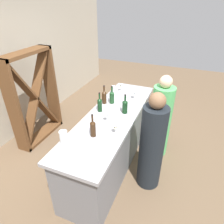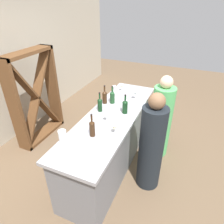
% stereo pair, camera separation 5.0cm
% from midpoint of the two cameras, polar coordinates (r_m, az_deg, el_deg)
% --- Properties ---
extents(ground_plane, '(12.00, 12.00, 0.00)m').
position_cam_midpoint_polar(ground_plane, '(3.67, 0.40, -13.80)').
color(ground_plane, brown).
extents(back_wall, '(8.00, 0.10, 2.80)m').
position_cam_midpoint_polar(back_wall, '(4.19, -28.97, 10.61)').
color(back_wall, '#B2A893').
rests_on(back_wall, ground).
extents(bar_counter, '(2.53, 0.73, 0.96)m').
position_cam_midpoint_polar(bar_counter, '(3.35, 0.43, -7.82)').
color(bar_counter, slate).
rests_on(bar_counter, ground).
extents(wine_rack, '(1.07, 0.28, 1.74)m').
position_cam_midpoint_polar(wine_rack, '(4.08, -20.53, 3.94)').
color(wine_rack, brown).
rests_on(wine_rack, ground).
extents(wine_bottle_leftmost_amber_brown, '(0.07, 0.07, 0.32)m').
position_cam_midpoint_polar(wine_bottle_leftmost_amber_brown, '(2.58, -5.11, -4.47)').
color(wine_bottle_leftmost_amber_brown, '#331E0F').
rests_on(wine_bottle_leftmost_amber_brown, bar_counter).
extents(wine_bottle_second_left_dark_green, '(0.07, 0.07, 0.32)m').
position_cam_midpoint_polar(wine_bottle_second_left_dark_green, '(3.13, -3.00, 2.24)').
color(wine_bottle_second_left_dark_green, black).
rests_on(wine_bottle_second_left_dark_green, bar_counter).
extents(wine_bottle_center_dark_green, '(0.08, 0.08, 0.31)m').
position_cam_midpoint_polar(wine_bottle_center_dark_green, '(3.08, 4.18, 1.67)').
color(wine_bottle_center_dark_green, black).
rests_on(wine_bottle_center_dark_green, bar_counter).
extents(wine_bottle_second_right_amber_brown, '(0.08, 0.08, 0.32)m').
position_cam_midpoint_polar(wine_bottle_second_right_amber_brown, '(3.37, -1.67, 4.41)').
color(wine_bottle_second_right_amber_brown, '#331E0F').
rests_on(wine_bottle_second_right_amber_brown, bar_counter).
extents(wine_bottle_rightmost_olive_green, '(0.08, 0.08, 0.31)m').
position_cam_midpoint_polar(wine_bottle_rightmost_olive_green, '(3.37, 0.52, 4.36)').
color(wine_bottle_rightmost_olive_green, '#193D1E').
rests_on(wine_bottle_rightmost_olive_green, bar_counter).
extents(wine_glass_near_left, '(0.06, 0.06, 0.14)m').
position_cam_midpoint_polar(wine_glass_near_left, '(2.62, 1.34, -4.47)').
color(wine_glass_near_left, white).
rests_on(wine_glass_near_left, bar_counter).
extents(wine_glass_near_center, '(0.08, 0.08, 0.14)m').
position_cam_midpoint_polar(wine_glass_near_center, '(3.53, 7.05, 5.12)').
color(wine_glass_near_center, white).
rests_on(wine_glass_near_center, bar_counter).
extents(wine_glass_near_right, '(0.07, 0.07, 0.14)m').
position_cam_midpoint_polar(wine_glass_near_right, '(2.87, -1.02, -0.96)').
color(wine_glass_near_right, white).
rests_on(wine_glass_near_right, bar_counter).
extents(wine_glass_far_left, '(0.06, 0.06, 0.14)m').
position_cam_midpoint_polar(wine_glass_far_left, '(3.83, 3.18, 7.26)').
color(wine_glass_far_left, white).
rests_on(wine_glass_far_left, bar_counter).
extents(wine_glass_far_center, '(0.07, 0.07, 0.15)m').
position_cam_midpoint_polar(wine_glass_far_center, '(3.72, 0.97, 6.75)').
color(wine_glass_far_center, white).
rests_on(wine_glass_far_center, bar_counter).
extents(water_pitcher, '(0.10, 0.10, 0.21)m').
position_cam_midpoint_polar(water_pitcher, '(2.49, -13.23, -7.22)').
color(water_pitcher, silver).
rests_on(water_pitcher, bar_counter).
extents(person_left_guest, '(0.40, 0.40, 1.49)m').
position_cam_midpoint_polar(person_left_guest, '(3.55, 14.14, -2.39)').
color(person_left_guest, '#4CA559').
rests_on(person_left_guest, ground).
extents(person_center_guest, '(0.41, 0.41, 1.54)m').
position_cam_midpoint_polar(person_center_guest, '(2.92, 11.58, -9.61)').
color(person_center_guest, black).
rests_on(person_center_guest, ground).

